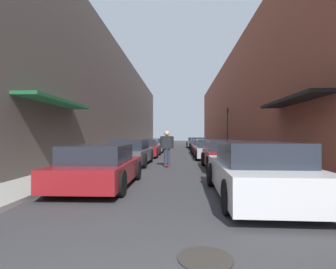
% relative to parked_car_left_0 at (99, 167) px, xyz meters
% --- Properties ---
extents(ground, '(110.51, 110.51, 0.00)m').
position_rel_parked_car_left_0_xyz_m(ground, '(2.11, 13.95, -0.61)').
color(ground, '#38383A').
extents(curb_strip_left, '(1.80, 50.23, 0.12)m').
position_rel_parked_car_left_0_xyz_m(curb_strip_left, '(-2.05, 18.98, -0.55)').
color(curb_strip_left, '#A3A099').
rests_on(curb_strip_left, ground).
extents(curb_strip_right, '(1.80, 50.23, 0.12)m').
position_rel_parked_car_left_0_xyz_m(curb_strip_right, '(6.28, 18.98, -0.55)').
color(curb_strip_right, '#A3A099').
rests_on(curb_strip_right, ground).
extents(building_row_left, '(4.90, 50.23, 9.48)m').
position_rel_parked_car_left_0_xyz_m(building_row_left, '(-4.95, 18.97, 4.13)').
color(building_row_left, '#564C47').
rests_on(building_row_left, ground).
extents(building_row_right, '(4.90, 50.23, 9.36)m').
position_rel_parked_car_left_0_xyz_m(building_row_right, '(9.17, 18.97, 4.06)').
color(building_row_right, brown).
rests_on(building_row_right, ground).
extents(parked_car_left_0, '(2.04, 4.10, 1.26)m').
position_rel_parked_car_left_0_xyz_m(parked_car_left_0, '(0.00, 0.00, 0.00)').
color(parked_car_left_0, maroon).
rests_on(parked_car_left_0, ground).
extents(parked_car_left_1, '(1.95, 4.50, 1.33)m').
position_rel_parked_car_left_0_xyz_m(parked_car_left_1, '(-0.15, 5.81, 0.04)').
color(parked_car_left_1, '#515459').
rests_on(parked_car_left_1, ground).
extents(parked_car_left_2, '(1.97, 4.20, 1.26)m').
position_rel_parked_car_left_0_xyz_m(parked_car_left_2, '(-0.06, 11.22, -0.01)').
color(parked_car_left_2, maroon).
rests_on(parked_car_left_2, ground).
extents(parked_car_left_3, '(1.94, 4.68, 1.27)m').
position_rel_parked_car_left_0_xyz_m(parked_car_left_3, '(-0.02, 16.43, 0.02)').
color(parked_car_left_3, gray).
rests_on(parked_car_left_3, ground).
extents(parked_car_right_0, '(2.08, 4.78, 1.39)m').
position_rel_parked_car_left_0_xyz_m(parked_car_right_0, '(4.29, -1.18, 0.06)').
color(parked_car_right_0, silver).
rests_on(parked_car_right_0, ground).
extents(parked_car_right_1, '(1.85, 4.09, 1.33)m').
position_rel_parked_car_left_0_xyz_m(parked_car_right_1, '(4.42, 4.35, 0.03)').
color(parked_car_right_1, maroon).
rests_on(parked_car_right_1, ground).
extents(parked_car_right_2, '(2.08, 4.15, 1.29)m').
position_rel_parked_car_left_0_xyz_m(parked_car_right_2, '(4.39, 9.65, 0.01)').
color(parked_car_right_2, '#B7B7BC').
rests_on(parked_car_right_2, ground).
extents(parked_car_right_3, '(1.90, 3.99, 1.20)m').
position_rel_parked_car_left_0_xyz_m(parked_car_right_3, '(4.28, 14.43, -0.03)').
color(parked_car_right_3, maroon).
rests_on(parked_car_right_3, ground).
extents(parked_car_right_4, '(1.97, 4.66, 1.32)m').
position_rel_parked_car_left_0_xyz_m(parked_car_right_4, '(4.42, 20.28, 0.03)').
color(parked_car_right_4, navy).
rests_on(parked_car_right_4, ground).
extents(parked_car_right_5, '(1.99, 3.94, 1.29)m').
position_rel_parked_car_left_0_xyz_m(parked_car_right_5, '(4.25, 25.56, 0.02)').
color(parked_car_right_5, '#515459').
rests_on(parked_car_right_5, ground).
extents(skateboarder, '(0.68, 0.78, 1.77)m').
position_rel_parked_car_left_0_xyz_m(skateboarder, '(1.76, 5.22, 0.48)').
color(skateboarder, '#B2231E').
rests_on(skateboarder, ground).
extents(manhole_cover, '(0.70, 0.70, 0.02)m').
position_rel_parked_car_left_0_xyz_m(manhole_cover, '(2.73, -4.44, -0.60)').
color(manhole_cover, '#332D28').
rests_on(manhole_cover, ground).
extents(traffic_light, '(0.16, 0.22, 3.93)m').
position_rel_parked_car_left_0_xyz_m(traffic_light, '(6.75, 16.46, 1.90)').
color(traffic_light, '#2D2D2D').
rests_on(traffic_light, curb_strip_right).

